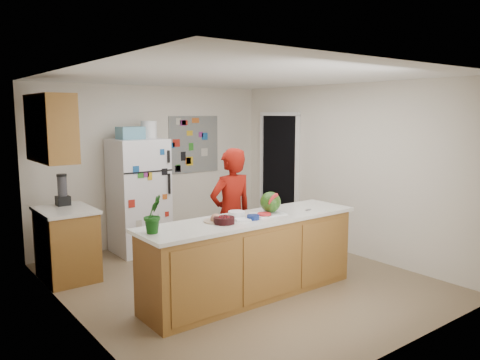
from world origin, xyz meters
TOP-DOWN VIEW (x-y plane):
  - floor at (0.00, 0.00)m, footprint 4.00×4.50m
  - wall_back at (0.00, 2.26)m, footprint 4.00×0.02m
  - wall_left at (-2.01, 0.00)m, footprint 0.02×4.50m
  - wall_right at (2.01, 0.00)m, footprint 0.02×4.50m
  - ceiling at (0.00, 0.00)m, footprint 4.00×4.50m
  - doorway at (1.99, 1.45)m, footprint 0.03×0.85m
  - peninsula_base at (-0.20, -0.50)m, footprint 2.60×0.62m
  - peninsula_top at (-0.20, -0.50)m, footprint 2.68×0.70m
  - side_counter_base at (-1.69, 1.35)m, footprint 0.60×0.80m
  - side_counter_top at (-1.69, 1.35)m, footprint 0.64×0.84m
  - upper_cabinets at (-1.82, 1.30)m, footprint 0.35×1.00m
  - refrigerator at (-0.45, 1.88)m, footprint 0.75×0.70m
  - fridge_top_bin at (-0.55, 1.88)m, footprint 0.35×0.28m
  - photo_collage at (0.75, 2.24)m, footprint 0.95×0.01m
  - person at (-0.05, 0.09)m, footprint 0.61×0.41m
  - blender_appliance at (-1.64, 1.59)m, footprint 0.12×0.12m
  - cutting_board at (0.04, -0.49)m, footprint 0.40×0.31m
  - watermelon at (0.10, -0.47)m, footprint 0.24×0.24m
  - watermelon_slice at (-0.05, -0.54)m, footprint 0.16×0.16m
  - cherry_bowl at (-0.62, -0.56)m, footprint 0.29×0.29m
  - white_bowl at (-0.31, -0.37)m, footprint 0.25×0.25m
  - cobalt_bowl at (-0.26, -0.60)m, footprint 0.16×0.16m
  - plate at (-0.64, -0.44)m, footprint 0.32×0.32m
  - paper_towel at (-0.38, -0.57)m, footprint 0.20×0.20m
  - keys at (0.57, -0.62)m, footprint 0.09×0.06m
  - potted_plant at (-1.39, -0.45)m, footprint 0.26×0.26m

SIDE VIEW (x-z plane):
  - floor at x=0.00m, z-range -0.02..0.00m
  - side_counter_base at x=-1.69m, z-range 0.00..0.86m
  - peninsula_base at x=-0.20m, z-range 0.00..0.88m
  - person at x=-0.05m, z-range 0.00..1.66m
  - refrigerator at x=-0.45m, z-range 0.00..1.70m
  - side_counter_top at x=-1.69m, z-range 0.86..0.90m
  - peninsula_top at x=-0.20m, z-range 0.88..0.92m
  - cutting_board at x=0.04m, z-range 0.92..0.93m
  - keys at x=0.57m, z-range 0.92..0.93m
  - plate at x=-0.64m, z-range 0.92..0.94m
  - paper_towel at x=-0.38m, z-range 0.92..0.94m
  - watermelon_slice at x=-0.05m, z-range 0.93..0.95m
  - cobalt_bowl at x=-0.26m, z-range 0.92..0.97m
  - white_bowl at x=-0.31m, z-range 0.92..0.98m
  - cherry_bowl at x=-0.62m, z-range 0.92..0.99m
  - doorway at x=1.99m, z-range 0.00..2.04m
  - watermelon at x=0.10m, z-range 0.93..1.17m
  - blender_appliance at x=-1.64m, z-range 0.90..1.28m
  - potted_plant at x=-1.39m, z-range 0.92..1.29m
  - wall_back at x=0.00m, z-range 0.00..2.50m
  - wall_left at x=-2.01m, z-range 0.00..2.50m
  - wall_right at x=2.01m, z-range 0.00..2.50m
  - photo_collage at x=0.75m, z-range 1.08..2.02m
  - fridge_top_bin at x=-0.55m, z-range 1.70..1.88m
  - upper_cabinets at x=-1.82m, z-range 1.50..2.30m
  - ceiling at x=0.00m, z-range 2.50..2.52m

